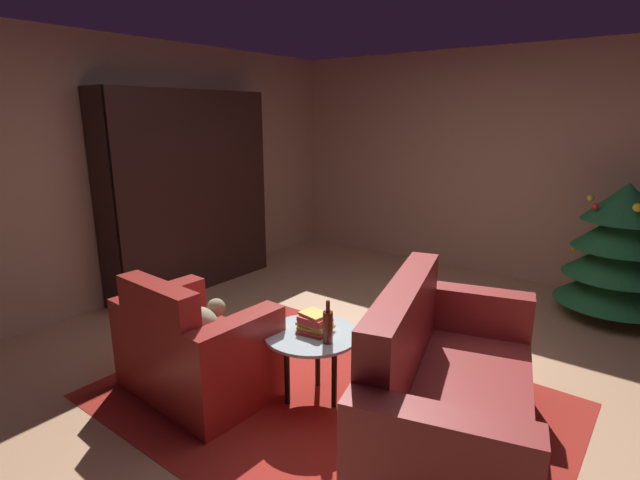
% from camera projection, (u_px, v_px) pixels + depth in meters
% --- Properties ---
extents(ground_plane, '(6.86, 6.86, 0.00)m').
position_uv_depth(ground_plane, '(364.00, 374.00, 3.52)').
color(ground_plane, tan).
extents(wall_back, '(5.53, 0.06, 2.56)m').
position_uv_depth(wall_back, '(504.00, 165.00, 5.42)').
color(wall_back, tan).
rests_on(wall_back, ground).
extents(wall_left, '(0.06, 5.83, 2.56)m').
position_uv_depth(wall_left, '(134.00, 172.00, 4.80)').
color(wall_left, tan).
rests_on(wall_left, ground).
extents(area_rug, '(2.91, 2.09, 0.01)m').
position_uv_depth(area_rug, '(329.00, 400.00, 3.20)').
color(area_rug, maroon).
rests_on(area_rug, ground).
extents(bookshelf_unit, '(0.37, 1.91, 2.08)m').
position_uv_depth(bookshelf_unit, '(200.00, 194.00, 5.18)').
color(bookshelf_unit, black).
rests_on(bookshelf_unit, ground).
extents(armchair_red, '(1.03, 0.72, 0.85)m').
position_uv_depth(armchair_red, '(194.00, 351.00, 3.23)').
color(armchair_red, maroon).
rests_on(armchair_red, ground).
extents(couch_red, '(1.20, 1.80, 0.95)m').
position_uv_depth(couch_red, '(445.00, 398.00, 2.66)').
color(couch_red, maroon).
rests_on(couch_red, ground).
extents(coffee_table, '(0.62, 0.62, 0.48)m').
position_uv_depth(coffee_table, '(312.00, 341.00, 3.11)').
color(coffee_table, black).
rests_on(coffee_table, ground).
extents(book_stack_on_table, '(0.23, 0.20, 0.13)m').
position_uv_depth(book_stack_on_table, '(315.00, 323.00, 3.10)').
color(book_stack_on_table, '#B73226').
rests_on(book_stack_on_table, coffee_table).
extents(bottle_on_table, '(0.06, 0.06, 0.28)m').
position_uv_depth(bottle_on_table, '(328.00, 326.00, 2.94)').
color(bottle_on_table, '#562112').
rests_on(bottle_on_table, coffee_table).
extents(decorated_tree, '(0.99, 0.99, 1.26)m').
position_uv_depth(decorated_tree, '(619.00, 252.00, 4.35)').
color(decorated_tree, brown).
rests_on(decorated_tree, ground).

